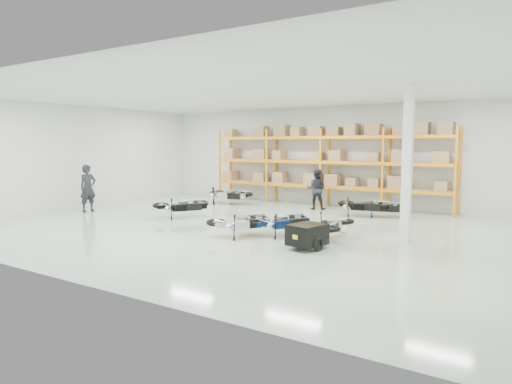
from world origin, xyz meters
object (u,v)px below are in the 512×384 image
Objects in this scene: moto_silver_left at (242,219)px; person_left at (88,188)px; moto_blue_centre at (282,218)px; moto_back_b at (229,192)px; moto_black_far_left at (182,203)px; moto_back_a at (228,192)px; moto_touring_right at (331,222)px; moto_back_c at (364,202)px; person_back at (316,189)px; moto_back_d at (385,204)px; trailer at (307,235)px.

person_left is at bearing 22.60° from moto_silver_left.
moto_blue_centre is 7.57m from moto_back_b.
moto_back_a is (-0.91, 4.23, 0.00)m from moto_black_far_left.
moto_touring_right is 0.92× the size of moto_back_c.
moto_back_b reaches higher than moto_back_c.
person_back reaches higher than moto_blue_centre.
person_back is at bearing 70.63° from moto_back_d.
person_left is at bearing 132.29° from moto_back_b.
moto_back_c is (-0.62, 4.59, 0.05)m from moto_touring_right.
moto_back_a is 0.25m from moto_back_b.
moto_black_far_left is 7.03m from moto_back_c.
moto_touring_right reaches higher than moto_back_d.
moto_back_a is 6.74m from moto_back_c.
moto_blue_centre is 1.10× the size of moto_back_d.
person_back is (-2.43, 0.83, 0.31)m from moto_back_c.
moto_back_d is at bearing 83.54° from moto_touring_right.
moto_touring_right is 4.63m from moto_back_c.
moto_back_c reaches higher than moto_touring_right.
moto_back_d is (7.29, 0.26, -0.08)m from moto_back_b.
moto_back_b is (-0.75, 4.05, 0.00)m from moto_black_far_left.
person_back is (-3.15, 0.47, 0.38)m from moto_back_d.
moto_black_far_left is 1.16× the size of moto_back_d.
person_left reaches higher than moto_silver_left.
moto_black_far_left is 4.12m from moto_back_b.
person_left is (-9.26, -0.01, 0.44)m from moto_blue_centre.
trailer is 1.03× the size of moto_back_d.
moto_back_a reaches higher than moto_back_c.
person_back reaches higher than moto_back_d.
moto_silver_left is 2.52m from trailer.
moto_touring_right is at bearing 103.17° from trailer.
moto_touring_right is at bearing -126.59° from moto_back_a.
person_left is (-10.88, -5.28, 0.49)m from moto_back_d.
moto_back_b is 1.03× the size of moto_back_c.
person_left reaches higher than moto_touring_right.
moto_back_d reaches higher than trailer.
moto_back_a reaches higher than moto_blue_centre.
trailer is 7.67m from person_back.
moto_back_d is (2.58, 6.06, -0.06)m from moto_silver_left.
person_left is 9.64m from person_back.
trailer is (2.47, -0.50, -0.15)m from moto_silver_left.
moto_back_c is 2.59m from person_back.
moto_black_far_left reaches higher than moto_silver_left.
moto_touring_right is 8.82m from moto_back_a.
moto_touring_right is 0.90× the size of moto_back_a.
moto_back_d is 0.82× the size of person_left.
moto_back_c is at bearing 146.35° from person_back.
trailer is at bearing 98.76° from person_back.
moto_back_a is at bearing 79.71° from moto_back_d.
moto_back_c is 1.14× the size of moto_back_d.
moto_back_c is 0.94× the size of person_left.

